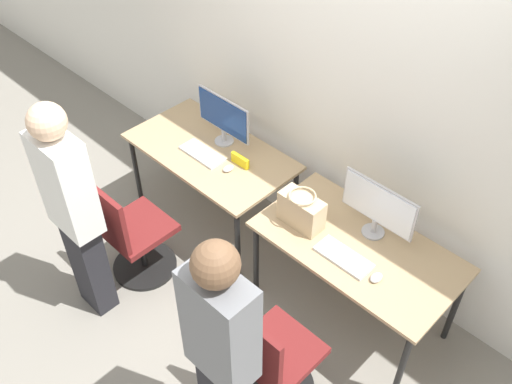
# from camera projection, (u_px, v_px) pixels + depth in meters

# --- Properties ---
(ground_plane) EXTENTS (20.00, 20.00, 0.00)m
(ground_plane) POSITION_uv_depth(u_px,v_px,m) (243.00, 287.00, 4.21)
(ground_plane) COLOR gray
(wall_back) EXTENTS (12.00, 0.05, 2.80)m
(wall_back) POSITION_uv_depth(u_px,v_px,m) (330.00, 79.00, 3.71)
(wall_back) COLOR silver
(wall_back) RESTS_ON ground_plane
(desk_left) EXTENTS (1.29, 0.71, 0.71)m
(desk_left) POSITION_uv_depth(u_px,v_px,m) (211.00, 157.00, 4.32)
(desk_left) COLOR tan
(desk_left) RESTS_ON ground_plane
(monitor_left) EXTENTS (0.52, 0.15, 0.40)m
(monitor_left) POSITION_uv_depth(u_px,v_px,m) (223.00, 117.00, 4.20)
(monitor_left) COLOR #B2B2B7
(monitor_left) RESTS_ON desk_left
(keyboard_left) EXTENTS (0.36, 0.15, 0.02)m
(keyboard_left) POSITION_uv_depth(u_px,v_px,m) (202.00, 154.00, 4.23)
(keyboard_left) COLOR silver
(keyboard_left) RESTS_ON desk_left
(mouse_left) EXTENTS (0.06, 0.09, 0.03)m
(mouse_left) POSITION_uv_depth(u_px,v_px,m) (228.00, 168.00, 4.09)
(mouse_left) COLOR silver
(mouse_left) RESTS_ON desk_left
(office_chair_left) EXTENTS (0.48, 0.48, 0.89)m
(office_chair_left) POSITION_uv_depth(u_px,v_px,m) (133.00, 238.00, 4.08)
(office_chair_left) COLOR black
(office_chair_left) RESTS_ON ground_plane
(person_left) EXTENTS (0.36, 0.22, 1.68)m
(person_left) POSITION_uv_depth(u_px,v_px,m) (73.00, 208.00, 3.50)
(person_left) COLOR #232328
(person_left) RESTS_ON ground_plane
(desk_right) EXTENTS (1.29, 0.71, 0.71)m
(desk_right) POSITION_uv_depth(u_px,v_px,m) (357.00, 252.00, 3.61)
(desk_right) COLOR tan
(desk_right) RESTS_ON ground_plane
(monitor_right) EXTENTS (0.52, 0.15, 0.40)m
(monitor_right) POSITION_uv_depth(u_px,v_px,m) (378.00, 207.00, 3.49)
(monitor_right) COLOR #B2B2B7
(monitor_right) RESTS_ON desk_right
(keyboard_right) EXTENTS (0.36, 0.15, 0.02)m
(keyboard_right) POSITION_uv_depth(u_px,v_px,m) (344.00, 257.00, 3.48)
(keyboard_right) COLOR silver
(keyboard_right) RESTS_ON desk_right
(mouse_right) EXTENTS (0.06, 0.09, 0.03)m
(mouse_right) POSITION_uv_depth(u_px,v_px,m) (376.00, 278.00, 3.35)
(mouse_right) COLOR silver
(mouse_right) RESTS_ON desk_right
(office_chair_right) EXTENTS (0.48, 0.48, 0.89)m
(office_chair_right) POSITION_uv_depth(u_px,v_px,m) (272.00, 362.00, 3.34)
(office_chair_right) COLOR black
(office_chair_right) RESTS_ON ground_plane
(person_right) EXTENTS (0.36, 0.22, 1.65)m
(person_right) POSITION_uv_depth(u_px,v_px,m) (222.00, 350.00, 2.78)
(person_right) COLOR #232328
(person_right) RESTS_ON ground_plane
(handbag) EXTENTS (0.30, 0.18, 0.25)m
(handbag) POSITION_uv_depth(u_px,v_px,m) (301.00, 210.00, 3.63)
(handbag) COLOR tan
(handbag) RESTS_ON desk_right
(placard_left) EXTENTS (0.16, 0.03, 0.08)m
(placard_left) POSITION_uv_depth(u_px,v_px,m) (240.00, 160.00, 4.12)
(placard_left) COLOR yellow
(placard_left) RESTS_ON desk_left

